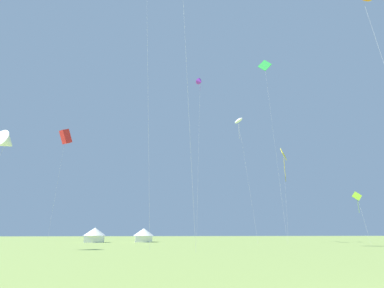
{
  "coord_description": "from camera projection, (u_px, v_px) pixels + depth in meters",
  "views": [
    {
      "loc": [
        -6.97,
        -4.52,
        1.55
      ],
      "look_at": [
        0.0,
        32.0,
        12.6
      ],
      "focal_mm": 28.29,
      "sensor_mm": 36.0,
      "label": 1
    }
  ],
  "objects": [
    {
      "name": "kite_purple_delta",
      "position": [
        200.0,
        82.0,
        64.34
      ],
      "size": [
        2.26,
        2.65,
        33.47
      ],
      "color": "purple",
      "rests_on": "ground"
    },
    {
      "name": "kite_yellow_diamond",
      "position": [
        284.0,
        156.0,
        59.13
      ],
      "size": [
        1.94,
        2.23,
        17.77
      ],
      "color": "yellow",
      "rests_on": "ground"
    },
    {
      "name": "kite_white_parafoil",
      "position": [
        239.0,
        121.0,
        57.69
      ],
      "size": [
        2.42,
        3.45,
        22.76
      ],
      "color": "white",
      "rests_on": "ground"
    },
    {
      "name": "festival_tent_right",
      "position": [
        144.0,
        234.0,
        57.18
      ],
      "size": [
        3.9,
        3.9,
        2.53
      ],
      "color": "white",
      "rests_on": "ground"
    },
    {
      "name": "kite_white_delta",
      "position": [
        7.0,
        142.0,
        31.61
      ],
      "size": [
        3.52,
        2.93,
        11.93
      ],
      "color": "white",
      "rests_on": "ground"
    },
    {
      "name": "kite_red_box",
      "position": [
        66.0,
        137.0,
        61.93
      ],
      "size": [
        2.75,
        2.9,
        22.23
      ],
      "color": "red",
      "rests_on": "ground"
    },
    {
      "name": "festival_tent_center",
      "position": [
        95.0,
        234.0,
        55.6
      ],
      "size": [
        4.04,
        4.04,
        2.62
      ],
      "color": "white",
      "rests_on": "ground"
    },
    {
      "name": "kite_green_diamond",
      "position": [
        265.0,
        68.0,
        54.86
      ],
      "size": [
        2.36,
        1.3,
        32.2
      ],
      "color": "green",
      "rests_on": "ground"
    },
    {
      "name": "kite_lime_diamond",
      "position": [
        357.0,
        197.0,
        46.49
      ],
      "size": [
        1.59,
        1.05,
        7.88
      ],
      "color": "#99DB2D",
      "rests_on": "ground"
    }
  ]
}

